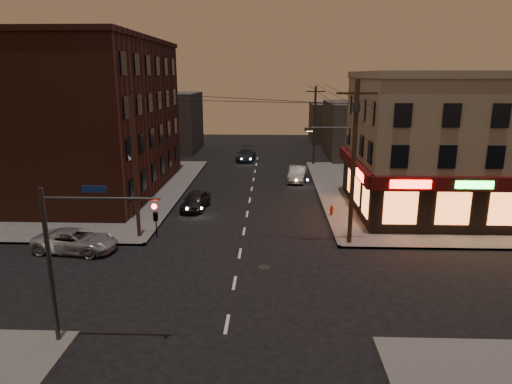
{
  "coord_description": "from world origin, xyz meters",
  "views": [
    {
      "loc": [
        1.88,
        -21.49,
        10.39
      ],
      "look_at": [
        0.88,
        6.42,
        3.2
      ],
      "focal_mm": 32.0,
      "sensor_mm": 36.0,
      "label": 1
    }
  ],
  "objects_px": {
    "sedan_mid": "(297,174)",
    "suv_cross": "(76,241)",
    "fire_hydrant": "(332,210)",
    "sedan_near": "(196,200)",
    "sedan_far": "(246,154)"
  },
  "relations": [
    {
      "from": "fire_hydrant",
      "to": "suv_cross",
      "type": "bearing_deg",
      "value": -155.2
    },
    {
      "from": "suv_cross",
      "to": "fire_hydrant",
      "type": "height_order",
      "value": "suv_cross"
    },
    {
      "from": "sedan_near",
      "to": "sedan_far",
      "type": "distance_m",
      "value": 21.63
    },
    {
      "from": "suv_cross",
      "to": "sedan_far",
      "type": "height_order",
      "value": "sedan_far"
    },
    {
      "from": "sedan_mid",
      "to": "suv_cross",
      "type": "bearing_deg",
      "value": -118.88
    },
    {
      "from": "sedan_far",
      "to": "fire_hydrant",
      "type": "distance_m",
      "value": 24.41
    },
    {
      "from": "sedan_near",
      "to": "sedan_mid",
      "type": "xyz_separation_m",
      "value": [
        8.61,
        10.13,
        0.04
      ]
    },
    {
      "from": "suv_cross",
      "to": "fire_hydrant",
      "type": "bearing_deg",
      "value": -57.95
    },
    {
      "from": "sedan_far",
      "to": "fire_hydrant",
      "type": "relative_size",
      "value": 6.95
    },
    {
      "from": "suv_cross",
      "to": "fire_hydrant",
      "type": "relative_size",
      "value": 6.66
    },
    {
      "from": "sedan_mid",
      "to": "fire_hydrant",
      "type": "bearing_deg",
      "value": -72.85
    },
    {
      "from": "suv_cross",
      "to": "sedan_mid",
      "type": "xyz_separation_m",
      "value": [
        14.38,
        19.37,
        0.07
      ]
    },
    {
      "from": "suv_cross",
      "to": "sedan_far",
      "type": "distance_m",
      "value": 31.86
    },
    {
      "from": "sedan_mid",
      "to": "fire_hydrant",
      "type": "xyz_separation_m",
      "value": [
        1.97,
        -11.82,
        -0.2
      ]
    },
    {
      "from": "sedan_near",
      "to": "sedan_mid",
      "type": "bearing_deg",
      "value": 55.97
    }
  ]
}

